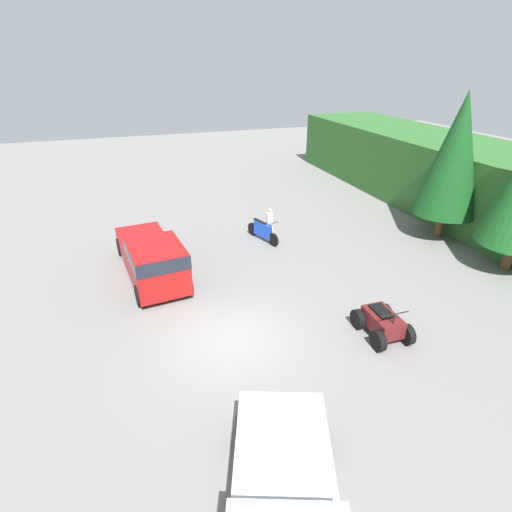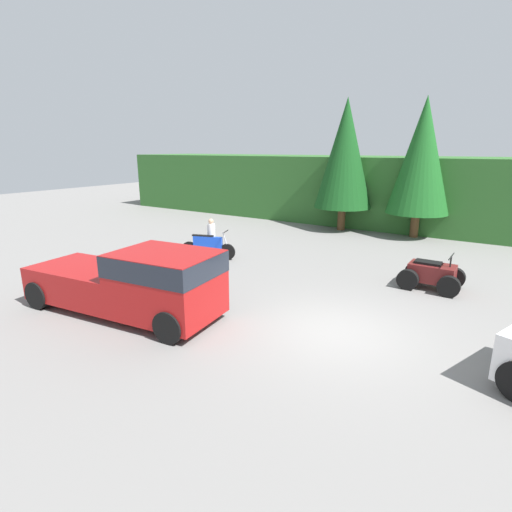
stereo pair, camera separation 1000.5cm
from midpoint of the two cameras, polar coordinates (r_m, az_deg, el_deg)
name	(u,v)px [view 2 (the right image)]	position (r m, az deg, el deg)	size (l,w,h in m)	color
ground_plane	(334,332)	(10.98, -14.62, -21.18)	(80.00, 80.00, 0.00)	slate
hillside_backdrop	(446,194)	(23.19, 15.45, 3.63)	(44.00, 6.00, 3.99)	#2D6028
tree_left	(345,154)	(21.68, 0.69, 9.22)	(3.12, 3.12, 7.09)	brown
tree_mid_left	(422,156)	(20.13, 10.58, 8.27)	(3.06, 3.06, 6.95)	brown
pickup_truck_red	(137,281)	(13.47, -36.19, -11.65)	(5.97, 2.70, 1.92)	maroon
dirt_bike	(208,247)	(17.81, -21.74, -5.36)	(2.26, 0.98, 1.21)	black
quad_atv	(431,275)	(13.23, 5.29, -11.59)	(1.93, 1.32, 1.19)	black
rider_person	(211,236)	(18.03, -21.05, -3.78)	(0.46, 0.46, 1.61)	brown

